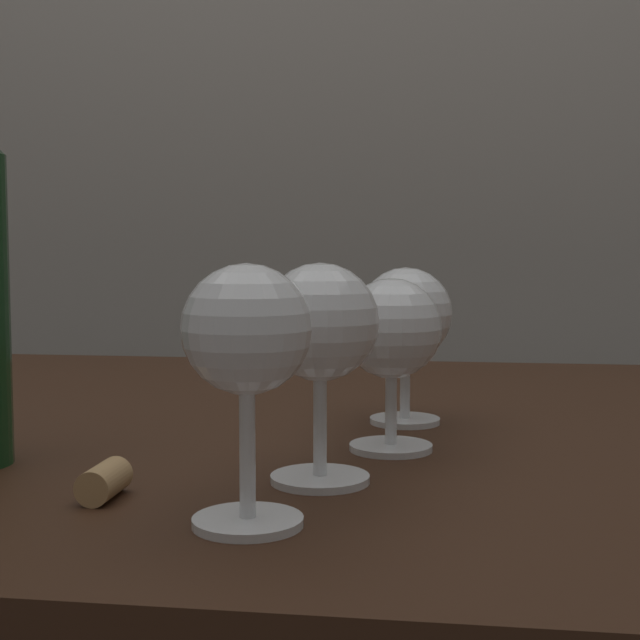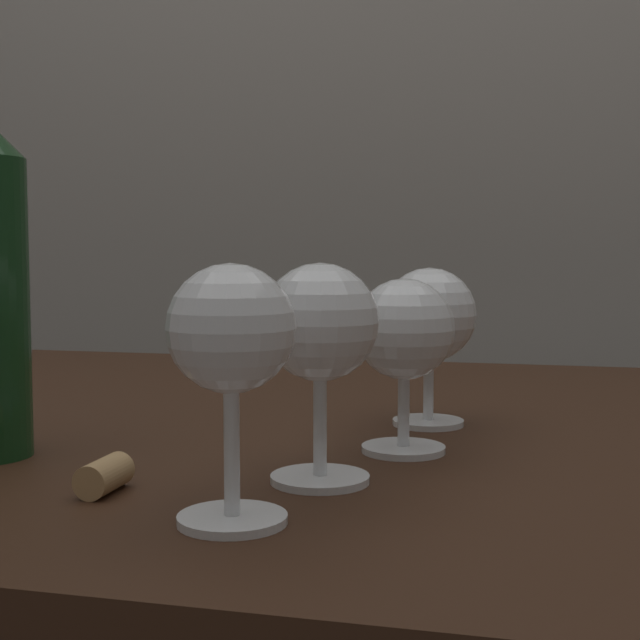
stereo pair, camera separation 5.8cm
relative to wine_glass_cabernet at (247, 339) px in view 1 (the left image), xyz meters
name	(u,v)px [view 1 (the left image)]	position (x,y,z in m)	size (l,w,h in m)	color
back_wall	(371,23)	(-0.04, 1.27, 0.48)	(5.00, 0.08, 2.60)	gray
dining_table	(283,504)	(-0.04, 0.32, -0.19)	(1.45, 0.86, 0.71)	#382114
wine_glass_cabernet	(247,339)	(0.00, 0.00, 0.00)	(0.07, 0.07, 0.15)	white
wine_glass_white	(320,327)	(0.03, 0.10, 0.00)	(0.08, 0.08, 0.14)	white
wine_glass_port	(391,334)	(0.07, 0.20, -0.01)	(0.08, 0.08, 0.13)	white
wine_glass_chardonnay	(406,318)	(0.07, 0.31, -0.01)	(0.08, 0.08, 0.14)	white
cork	(104,481)	(-0.10, 0.04, -0.09)	(0.02, 0.02, 0.04)	tan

